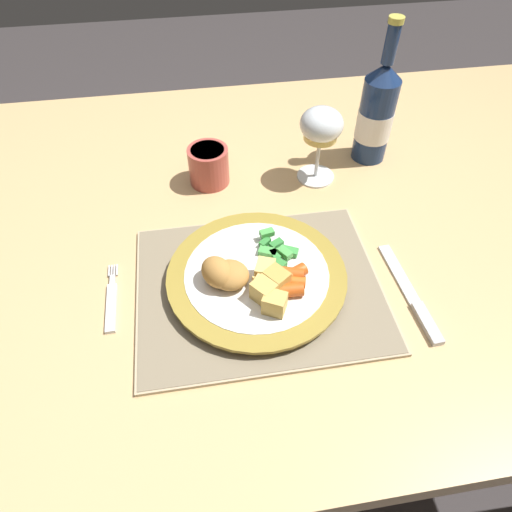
% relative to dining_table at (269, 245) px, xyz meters
% --- Properties ---
extents(ground_plane, '(6.00, 6.00, 0.00)m').
position_rel_dining_table_xyz_m(ground_plane, '(0.00, 0.00, -0.66)').
color(ground_plane, '#383333').
extents(dining_table, '(1.56, 0.94, 0.74)m').
position_rel_dining_table_xyz_m(dining_table, '(0.00, 0.00, 0.00)').
color(dining_table, tan).
rests_on(dining_table, ground).
extents(placemat, '(0.36, 0.29, 0.01)m').
position_rel_dining_table_xyz_m(placemat, '(-0.04, -0.16, 0.08)').
color(placemat, tan).
rests_on(placemat, dining_table).
extents(dinner_plate, '(0.27, 0.27, 0.02)m').
position_rel_dining_table_xyz_m(dinner_plate, '(-0.05, -0.15, 0.10)').
color(dinner_plate, white).
rests_on(dinner_plate, placemat).
extents(breaded_croquettes, '(0.09, 0.08, 0.04)m').
position_rel_dining_table_xyz_m(breaded_croquettes, '(-0.10, -0.16, 0.12)').
color(breaded_croquettes, '#B77F3D').
rests_on(breaded_croquettes, dinner_plate).
extents(green_beans_pile, '(0.06, 0.10, 0.02)m').
position_rel_dining_table_xyz_m(green_beans_pile, '(-0.01, -0.12, 0.11)').
color(green_beans_pile, '#4CA84C').
rests_on(green_beans_pile, dinner_plate).
extents(glazed_carrots, '(0.08, 0.06, 0.02)m').
position_rel_dining_table_xyz_m(glazed_carrots, '(-0.01, -0.18, 0.11)').
color(glazed_carrots, orange).
rests_on(glazed_carrots, dinner_plate).
extents(fork, '(0.02, 0.13, 0.01)m').
position_rel_dining_table_xyz_m(fork, '(-0.26, -0.15, 0.08)').
color(fork, silver).
rests_on(fork, dining_table).
extents(table_knife, '(0.03, 0.19, 0.01)m').
position_rel_dining_table_xyz_m(table_knife, '(0.18, -0.22, 0.08)').
color(table_knife, silver).
rests_on(table_knife, dining_table).
extents(wine_glass, '(0.08, 0.08, 0.14)m').
position_rel_dining_table_xyz_m(wine_glass, '(0.10, 0.09, 0.18)').
color(wine_glass, silver).
rests_on(wine_glass, dining_table).
extents(bottle, '(0.07, 0.07, 0.26)m').
position_rel_dining_table_xyz_m(bottle, '(0.22, 0.14, 0.17)').
color(bottle, navy).
rests_on(bottle, dining_table).
extents(roast_potatoes, '(0.06, 0.09, 0.03)m').
position_rel_dining_table_xyz_m(roast_potatoes, '(-0.04, -0.19, 0.12)').
color(roast_potatoes, '#E5BC66').
rests_on(roast_potatoes, dinner_plate).
extents(drinking_cup, '(0.07, 0.07, 0.07)m').
position_rel_dining_table_xyz_m(drinking_cup, '(-0.09, 0.11, 0.12)').
color(drinking_cup, '#B24C42').
rests_on(drinking_cup, dining_table).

